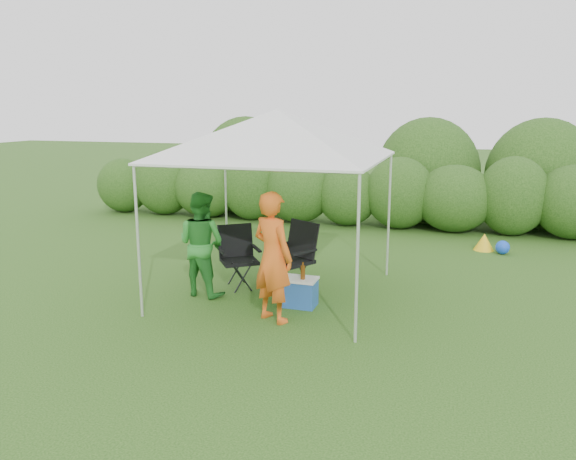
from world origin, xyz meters
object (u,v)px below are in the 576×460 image
(chair_right, at_px, (295,252))
(cooler, at_px, (300,292))
(chair_left, at_px, (238,252))
(woman, at_px, (201,244))
(canopy, at_px, (277,134))
(man, at_px, (273,257))

(chair_right, height_order, cooler, chair_right)
(chair_left, relative_size, woman, 0.62)
(canopy, height_order, woman, canopy)
(man, xyz_separation_m, woman, (-1.40, 0.72, -0.09))
(chair_right, distance_m, woman, 1.48)
(chair_left, xyz_separation_m, man, (1.02, -1.26, 0.32))
(man, xyz_separation_m, cooler, (0.19, 0.64, -0.68))
(chair_left, height_order, man, man)
(canopy, relative_size, chair_right, 2.84)
(canopy, relative_size, woman, 1.92)
(canopy, xyz_separation_m, woman, (-1.11, -0.37, -1.66))
(canopy, distance_m, woman, 2.03)
(chair_left, distance_m, man, 1.66)
(chair_right, xyz_separation_m, chair_left, (-0.94, -0.11, -0.05))
(man, distance_m, cooler, 0.95)
(canopy, xyz_separation_m, chair_right, (0.20, 0.28, -1.84))
(canopy, relative_size, chair_left, 3.10)
(man, bearing_deg, canopy, -48.59)
(chair_right, height_order, chair_left, chair_right)
(woman, relative_size, cooler, 3.16)
(chair_right, bearing_deg, man, -55.59)
(chair_right, relative_size, chair_left, 1.09)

